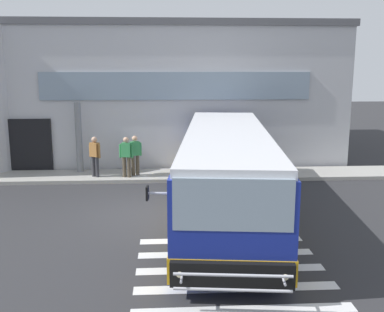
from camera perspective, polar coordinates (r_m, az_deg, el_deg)
ground_plane at (r=14.67m, az=-5.28°, el=-7.27°), size 80.00×90.00×0.02m
bay_paint_stripes at (r=10.86m, az=4.91°, el=-14.09°), size 4.40×3.96×0.01m
terminal_building at (r=25.52m, az=-6.09°, el=8.28°), size 19.59×13.80×6.67m
boarding_curb at (r=19.26m, az=-4.82°, el=-2.47°), size 21.79×2.00×0.15m
entry_support_column at (r=19.89m, az=-14.12°, el=2.30°), size 0.28×0.28×3.01m
bus_main_foreground at (r=14.23m, az=4.35°, el=-2.21°), size 4.19×11.76×2.70m
passenger_near_column at (r=18.92m, az=-12.19°, el=0.17°), size 0.50×0.40×1.68m
passenger_by_doorway at (r=18.62m, az=-8.31°, el=0.13°), size 0.58×0.29×1.68m
passenger_at_curb_edge at (r=18.91m, az=-7.26°, el=0.44°), size 0.54×0.48×1.68m
safety_bollard_yellow at (r=18.30m, az=7.23°, el=-2.05°), size 0.18×0.18×0.90m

